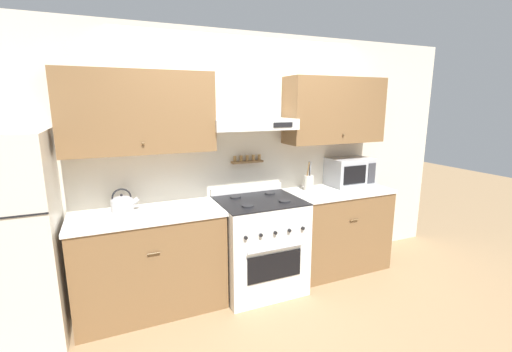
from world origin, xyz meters
name	(u,v)px	position (x,y,z in m)	size (l,w,h in m)	color
ground_plane	(270,299)	(0.00, 0.00, 0.00)	(16.00, 16.00, 0.00)	#937551
wall_back	(244,144)	(-0.03, 0.57, 1.45)	(5.20, 0.46, 2.55)	beige
counter_left	(151,261)	(-1.05, 0.31, 0.46)	(1.29, 0.61, 0.92)	brown
counter_right	(336,229)	(0.98, 0.31, 0.46)	(1.15, 0.61, 0.92)	brown
stove_range	(259,244)	(0.00, 0.25, 0.47)	(0.79, 0.72, 1.00)	white
refrigerator	(9,243)	(-2.05, 0.24, 0.83)	(0.67, 0.72, 1.66)	beige
tea_kettle	(122,203)	(-1.24, 0.42, 1.00)	(0.24, 0.19, 0.21)	#B7B7BC
microwave	(349,171)	(1.22, 0.44, 1.08)	(0.49, 0.36, 0.32)	#ADAFB5
utensil_crock	(309,182)	(0.67, 0.42, 1.01)	(0.10, 0.10, 0.31)	silver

